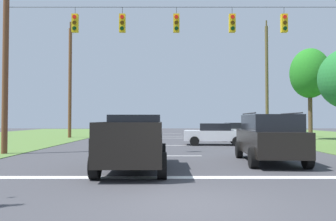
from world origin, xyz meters
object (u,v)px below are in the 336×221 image
Objects in this scene: overhead_signal_span at (176,63)px; pickup_truck at (134,142)px; utility_pole_near_left at (70,82)px; suv_black at (269,137)px; utility_pole_mid_right at (266,79)px; tree_roadside_right at (309,74)px; distant_car_crossing_white at (238,131)px; distant_car_oncoming at (215,134)px.

overhead_signal_span is 6.60m from pickup_truck.
utility_pole_near_left is at bearing 123.60° from overhead_signal_span.
suv_black is 19.51m from utility_pole_mid_right.
utility_pole_near_left is 1.42× the size of tree_roadside_right.
utility_pole_mid_right reaches higher than overhead_signal_span.
suv_black is at bearing -106.66° from utility_pole_mid_right.
utility_pole_mid_right reaches higher than tree_roadside_right.
overhead_signal_span is 4.11× the size of distant_car_crossing_white.
suv_black is at bearing -53.28° from utility_pole_near_left.
utility_pole_near_left is at bearing 112.54° from pickup_truck.
overhead_signal_span is 16.94m from tree_roadside_right.
utility_pole_mid_right is (9.20, 14.76, 1.00)m from overhead_signal_span.
suv_black is (3.76, -3.40, -3.65)m from overhead_signal_span.
overhead_signal_span reaches higher than suv_black.
tree_roadside_right reaches higher than distant_car_oncoming.
utility_pole_mid_right is at bearing 134.49° from tree_roadside_right.
suv_black is 0.61× the size of tree_roadside_right.
overhead_signal_span is 3.31× the size of pickup_truck.
distant_car_crossing_white is 16.89m from utility_pole_near_left.
utility_pole_near_left is (-13.81, 18.51, 4.47)m from suv_black.
pickup_truck is at bearing -161.61° from suv_black.
suv_black is 23.52m from utility_pole_near_left.
distant_car_crossing_white is 0.38× the size of utility_pole_mid_right.
distant_car_crossing_white is 5.54m from distant_car_oncoming.
distant_car_crossing_white is 7.19m from utility_pole_mid_right.
utility_pole_near_left reaches higher than suv_black.
utility_pole_near_left is 22.39m from tree_roadside_right.
distant_car_crossing_white is at bearing 60.49° from distant_car_oncoming.
distant_car_oncoming is 0.39× the size of utility_pole_mid_right.
utility_pole_near_left reaches higher than tree_roadside_right.
distant_car_crossing_white is (7.24, 16.11, -0.18)m from pickup_truck.
distant_car_oncoming is 0.55× the size of tree_roadside_right.
overhead_signal_span is 1.57× the size of utility_pole_mid_right.
suv_black is 0.43× the size of utility_pole_mid_right.
distant_car_oncoming is 11.94m from tree_roadside_right.
utility_pole_near_left is (-12.93, 9.01, 4.74)m from distant_car_oncoming.
distant_car_crossing_white is 8.25m from tree_roadside_right.
overhead_signal_span is 1.57× the size of utility_pole_near_left.
utility_pole_mid_right reaches higher than distant_car_oncoming.
distant_car_oncoming is at bearing 64.69° from overhead_signal_span.
tree_roadside_right is at bearing -8.51° from utility_pole_near_left.
utility_pole_mid_right is (5.43, 18.15, 4.65)m from suv_black.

